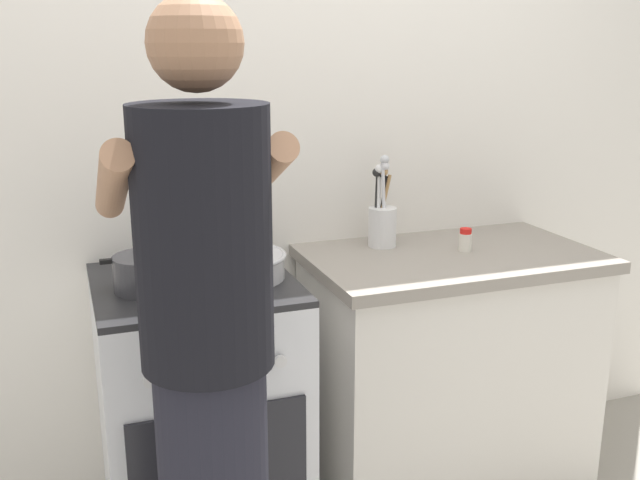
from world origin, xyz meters
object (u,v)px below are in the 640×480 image
(mixing_bowl, at_px, (239,264))
(person, at_px, (209,377))
(stove_range, at_px, (200,414))
(utensil_crock, at_px, (382,218))
(spice_bottle, at_px, (465,240))
(pot, at_px, (147,273))

(mixing_bowl, distance_m, person, 0.61)
(stove_range, relative_size, utensil_crock, 2.75)
(stove_range, xyz_separation_m, spice_bottle, (0.95, 0.01, 0.49))
(utensil_crock, bearing_deg, person, -135.89)
(stove_range, relative_size, person, 0.53)
(spice_bottle, bearing_deg, stove_range, -179.60)
(stove_range, bearing_deg, pot, -166.82)
(pot, height_order, person, person)
(pot, distance_m, mixing_bowl, 0.28)
(pot, bearing_deg, person, -83.13)
(utensil_crock, bearing_deg, stove_range, -166.63)
(stove_range, bearing_deg, person, -97.11)
(stove_range, distance_m, utensil_crock, 0.91)
(stove_range, relative_size, spice_bottle, 10.98)
(stove_range, bearing_deg, spice_bottle, 0.40)
(stove_range, height_order, spice_bottle, spice_bottle)
(utensil_crock, xyz_separation_m, spice_bottle, (0.24, -0.16, -0.06))
(pot, bearing_deg, spice_bottle, 2.07)
(pot, distance_m, spice_bottle, 1.09)
(stove_range, distance_m, person, 0.72)
(mixing_bowl, bearing_deg, stove_range, 172.80)
(utensil_crock, relative_size, spice_bottle, 4.00)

